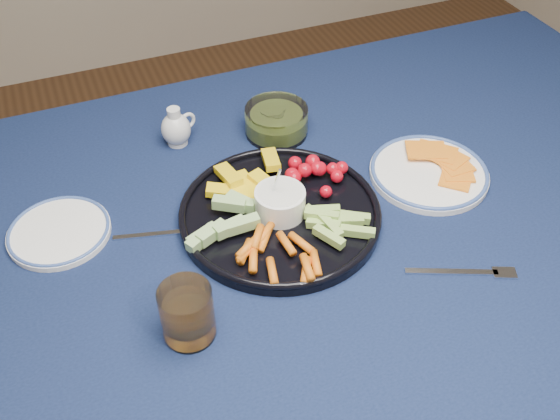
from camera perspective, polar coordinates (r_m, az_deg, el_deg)
name	(u,v)px	position (r m, az deg, el deg)	size (l,w,h in m)	color
dining_table	(326,256)	(1.14, 4.20, -4.17)	(1.67, 1.07, 0.75)	#4F2F1A
crudite_platter	(279,211)	(1.06, -0.12, -0.09)	(0.35, 0.35, 0.11)	black
creamer_pitcher	(176,128)	(1.24, -9.46, 7.37)	(0.07, 0.06, 0.08)	silver
pickle_bowl	(276,122)	(1.26, -0.33, 8.04)	(0.13, 0.13, 0.06)	silver
cheese_plate	(429,171)	(1.19, 13.48, 3.47)	(0.22, 0.22, 0.03)	white
juice_tumbler	(188,316)	(0.90, -8.44, -9.54)	(0.08, 0.08, 0.09)	silver
fork_left	(167,233)	(1.07, -10.26, -2.11)	(0.15, 0.05, 0.00)	silver
fork_right	(470,272)	(1.04, 16.98, -5.49)	(0.17, 0.09, 0.00)	silver
side_plate_extra	(59,231)	(1.11, -19.55, -1.86)	(0.17, 0.17, 0.01)	white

